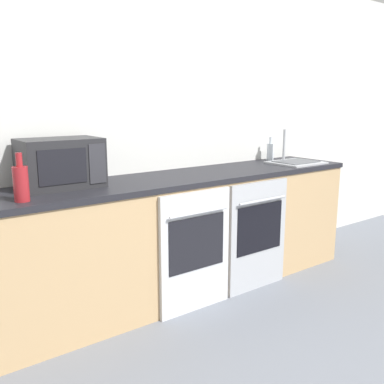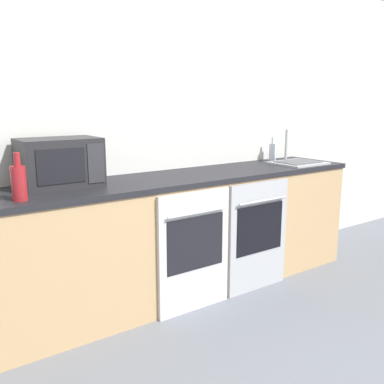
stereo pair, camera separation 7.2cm
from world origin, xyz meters
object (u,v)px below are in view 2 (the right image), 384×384
Objects in this scene: microwave at (60,163)px; bottle_clear at (272,151)px; oven_left at (195,251)px; oven_right at (258,236)px; sink at (297,162)px; bottle_red at (19,182)px.

bottle_clear is (2.07, 0.10, -0.07)m from microwave.
microwave is 2.26× the size of bottle_clear.
oven_left is at bearing -157.77° from bottle_clear.
bottle_clear is at bearing 22.23° from oven_left.
oven_right is at bearing -16.77° from microwave.
oven_left is 1.99× the size of sink.
bottle_red is 2.42m from bottle_clear.
microwave is at bearing 175.17° from sink.
sink is (2.43, 0.09, -0.09)m from bottle_red.
bottle_clear is (1.29, 0.53, 0.58)m from oven_left.
oven_right is 1.99× the size of sink.
sink is at bearing 19.27° from oven_right.
oven_left and oven_right have the same top height.
bottle_red reaches higher than oven_right.
bottle_red is at bearing 174.97° from oven_right.
microwave is 0.43m from bottle_red.
oven_left is 3.20× the size of bottle_red.
oven_right is 1.60m from microwave.
bottle_clear is at bearing 38.29° from oven_right.
bottle_red is 1.23× the size of bottle_clear.
bottle_red reaches higher than bottle_clear.
oven_right is at bearing -141.71° from bottle_clear.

